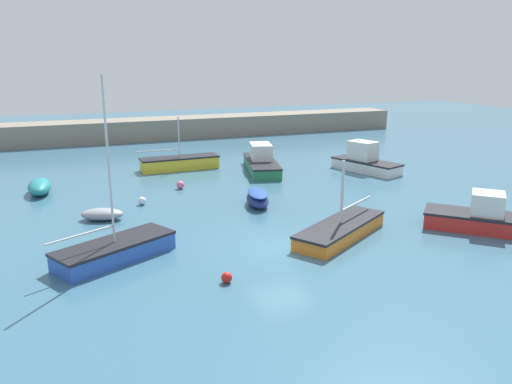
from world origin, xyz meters
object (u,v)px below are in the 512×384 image
at_px(dinghy_near_pier, 102,214).
at_px(mooring_buoy_red, 227,277).
at_px(motorboat_with_cabin, 480,217).
at_px(sailboat_twin_hulled, 341,229).
at_px(motorboat_grey_hull, 365,161).
at_px(rowboat_white_midwater, 40,187).
at_px(mooring_buoy_pink, 180,185).
at_px(sailboat_tall_mast, 115,250).
at_px(sailboat_short_mast, 180,163).
at_px(mooring_buoy_white, 142,201).
at_px(rowboat_with_red_cover, 257,198).
at_px(cabin_cruiser_white, 261,162).

distance_m(dinghy_near_pier, mooring_buoy_red, 10.13).
relative_size(motorboat_with_cabin, sailboat_twin_hulled, 0.82).
xyz_separation_m(motorboat_grey_hull, mooring_buoy_red, (-15.33, -14.39, -0.55)).
bearing_deg(motorboat_grey_hull, rowboat_white_midwater, -113.65).
height_order(sailboat_twin_hulled, mooring_buoy_pink, sailboat_twin_hulled).
bearing_deg(dinghy_near_pier, mooring_buoy_pink, -117.24).
distance_m(sailboat_tall_mast, sailboat_short_mast, 17.32).
bearing_deg(mooring_buoy_white, motorboat_grey_hull, 9.98).
xyz_separation_m(sailboat_short_mast, dinghy_near_pier, (-6.43, -10.46, -0.18)).
relative_size(rowboat_with_red_cover, mooring_buoy_pink, 6.02).
bearing_deg(mooring_buoy_white, sailboat_short_mast, 64.13).
relative_size(sailboat_tall_mast, cabin_cruiser_white, 1.12).
relative_size(motorboat_grey_hull, mooring_buoy_red, 13.43).
distance_m(motorboat_with_cabin, motorboat_grey_hull, 13.33).
distance_m(cabin_cruiser_white, motorboat_grey_hull, 7.64).
relative_size(rowboat_white_midwater, motorboat_with_cabin, 0.66).
bearing_deg(motorboat_grey_hull, sailboat_twin_hulled, -56.36).
bearing_deg(motorboat_with_cabin, rowboat_with_red_cover, 2.17).
relative_size(sailboat_tall_mast, sailboat_short_mast, 1.24).
height_order(rowboat_white_midwater, motorboat_with_cabin, motorboat_with_cabin).
xyz_separation_m(rowboat_white_midwater, cabin_cruiser_white, (15.11, 1.02, 0.23)).
distance_m(sailboat_tall_mast, sailboat_twin_hulled, 10.16).
bearing_deg(motorboat_with_cabin, motorboat_grey_hull, -54.46).
height_order(mooring_buoy_white, mooring_buoy_red, mooring_buoy_white).
xyz_separation_m(sailboat_tall_mast, mooring_buoy_red, (3.63, -3.77, -0.23)).
bearing_deg(cabin_cruiser_white, sailboat_twin_hulled, 7.05).
height_order(dinghy_near_pier, mooring_buoy_white, dinghy_near_pier).
relative_size(sailboat_tall_mast, motorboat_grey_hull, 1.34).
bearing_deg(rowboat_with_red_cover, sailboat_short_mast, -156.69).
bearing_deg(motorboat_with_cabin, dinghy_near_pier, 18.60).
bearing_deg(sailboat_tall_mast, cabin_cruiser_white, 20.77).
height_order(rowboat_white_midwater, rowboat_with_red_cover, rowboat_white_midwater).
bearing_deg(cabin_cruiser_white, motorboat_with_cabin, 31.57).
distance_m(motorboat_with_cabin, mooring_buoy_pink, 17.56).
distance_m(rowboat_white_midwater, sailboat_twin_hulled, 18.93).
xyz_separation_m(sailboat_short_mast, cabin_cruiser_white, (5.51, -2.69, 0.19)).
bearing_deg(dinghy_near_pier, sailboat_twin_hulled, 166.98).
xyz_separation_m(cabin_cruiser_white, motorboat_with_cabin, (5.07, -15.97, -0.04)).
bearing_deg(motorboat_grey_hull, rowboat_with_red_cover, -82.04).
bearing_deg(sailboat_twin_hulled, rowboat_with_red_cover, -106.16).
bearing_deg(motorboat_with_cabin, mooring_buoy_pink, -3.27).
bearing_deg(cabin_cruiser_white, dinghy_near_pier, -43.01).
relative_size(mooring_buoy_white, mooring_buoy_red, 1.10).
bearing_deg(mooring_buoy_pink, rowboat_white_midwater, 166.64).
relative_size(motorboat_grey_hull, mooring_buoy_white, 12.19).
xyz_separation_m(cabin_cruiser_white, motorboat_grey_hull, (7.11, -2.80, 0.08)).
height_order(sailboat_tall_mast, motorboat_grey_hull, sailboat_tall_mast).
distance_m(sailboat_short_mast, cabin_cruiser_white, 6.14).
relative_size(sailboat_twin_hulled, mooring_buoy_pink, 11.69).
height_order(cabin_cruiser_white, motorboat_grey_hull, motorboat_grey_hull).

